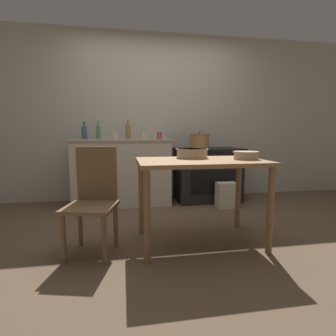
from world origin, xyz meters
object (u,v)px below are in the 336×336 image
Objects in this scene: bottle_far_left at (84,132)px; cup_center at (144,136)px; chair at (93,198)px; stock_pot at (199,141)px; bottle_left at (128,132)px; cup_center_left at (115,136)px; stove at (207,174)px; mixing_bowl_small at (246,155)px; mixing_bowl_large at (192,153)px; flour_sack at (227,195)px; work_table at (200,172)px; bottle_mid_left at (98,132)px; cup_center_right at (159,136)px.

bottle_far_left reaches higher than cup_center.
stock_pot is (1.38, 1.46, 0.44)m from chair.
bottle_far_left is at bearing 174.34° from bottle_left.
stove is at bearing 3.78° from cup_center_left.
mixing_bowl_large is at bearing 155.49° from mixing_bowl_small.
bottle_left is at bearing 158.24° from flour_sack.
work_table is at bearing -79.38° from mixing_bowl_large.
chair is 3.47× the size of bottle_mid_left.
chair is 2.06m from stock_pot.
bottle_far_left reaches higher than chair.
stock_pot reaches higher than mixing_bowl_large.
stock_pot is 1.68m from bottle_far_left.
stock_pot is at bearing 128.48° from flour_sack.
work_table is 1.26× the size of chair.
bottle_far_left reaches higher than flour_sack.
chair is at bearing -147.02° from flour_sack.
mixing_bowl_large is 3.45× the size of cup_center.
cup_center is (-1.12, 0.37, 0.82)m from flour_sack.
chair is 1.55m from cup_center_left.
chair is 3.66× the size of bottle_far_left.
bottle_mid_left is (-0.08, 1.61, 0.57)m from chair.
mixing_bowl_small is (0.46, -0.21, -0.01)m from mixing_bowl_large.
bottle_mid_left reaches higher than mixing_bowl_large.
work_table is at bearing -60.79° from cup_center_left.
bottle_far_left is at bearing 163.11° from flour_sack.
cup_center_left is (-0.77, 1.27, 0.15)m from mixing_bowl_large.
stove is 3.67× the size of bottle_left.
mixing_bowl_small is at bearing -104.68° from flour_sack.
stock_pot is at bearing -5.84° from bottle_mid_left.
mixing_bowl_small is at bearing -95.61° from stove.
cup_center_left is at bearing -176.22° from stove.
cup_center_right is at bearing -12.39° from cup_center_left.
cup_center is at bearing -175.18° from stove.
flour_sack is at bearing -13.50° from cup_center_left.
chair is at bearing -101.94° from bottle_left.
mixing_bowl_large is (-0.75, -0.90, 0.66)m from flour_sack.
mixing_bowl_large is (-0.03, 0.18, 0.16)m from work_table.
cup_center is (-0.83, 1.48, 0.16)m from mixing_bowl_small.
stove is 1.66m from work_table.
flour_sack is 1.43m from cup_center.
flour_sack is at bearing -16.58° from bottle_mid_left.
chair reaches higher than stove.
flour_sack is at bearing -18.54° from cup_center.
bottle_left reaches higher than bottle_mid_left.
chair is at bearing -120.05° from cup_center_right.
mixing_bowl_large is 1.34× the size of mixing_bowl_small.
cup_center_left is at bearing 98.11° from chair.
bottle_far_left reaches higher than mixing_bowl_large.
flour_sack is 1.48× the size of mixing_bowl_small.
chair is 3.86× the size of mixing_bowl_small.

